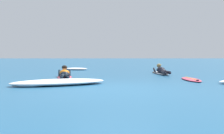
{
  "coord_description": "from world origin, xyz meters",
  "views": [
    {
      "loc": [
        -0.32,
        -6.97,
        0.92
      ],
      "look_at": [
        -0.09,
        5.34,
        0.37
      ],
      "focal_mm": 42.03,
      "sensor_mm": 36.0,
      "label": 1
    }
  ],
  "objects": [
    {
      "name": "whitewater_front",
      "position": [
        -2.26,
        9.53,
        0.07
      ],
      "size": [
        1.66,
        1.31,
        0.14
      ],
      "color": "white",
      "rests_on": "ground"
    },
    {
      "name": "surfer_near",
      "position": [
        -2.05,
        3.66,
        0.14
      ],
      "size": [
        0.92,
        2.63,
        0.55
      ],
      "color": "#E54C66",
      "rests_on": "ground"
    },
    {
      "name": "whitewater_mid_right",
      "position": [
        -1.81,
        1.14,
        0.09
      ],
      "size": [
        3.09,
        2.0,
        0.18
      ],
      "color": "white",
      "rests_on": "ground"
    },
    {
      "name": "surfer_far",
      "position": [
        2.34,
        5.81,
        0.14
      ],
      "size": [
        0.57,
        2.56,
        0.53
      ],
      "color": "silver",
      "rests_on": "ground"
    },
    {
      "name": "drifting_surfboard",
      "position": [
        2.78,
        2.57,
        0.03
      ],
      "size": [
        0.54,
        1.83,
        0.16
      ],
      "color": "#E54C66",
      "rests_on": "ground"
    },
    {
      "name": "ground_plane",
      "position": [
        0.0,
        10.0,
        0.0
      ],
      "size": [
        120.0,
        120.0,
        0.0
      ],
      "primitive_type": "plane",
      "color": "#235B84"
    }
  ]
}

